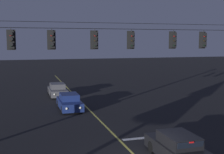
{
  "coord_description": "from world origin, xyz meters",
  "views": [
    {
      "loc": [
        -5.55,
        -12.63,
        5.99
      ],
      "look_at": [
        0.0,
        5.86,
        3.7
      ],
      "focal_mm": 48.39,
      "sensor_mm": 36.0,
      "label": 1
    }
  ],
  "objects_px": {
    "traffic_light_leftmost": "(11,40)",
    "traffic_light_right_inner": "(132,40)",
    "car_oncoming_trailing": "(58,90)",
    "traffic_light_far_right": "(204,40)",
    "traffic_light_centre": "(95,40)",
    "car_oncoming_lead": "(69,102)",
    "car_waiting_near_lane": "(178,148)",
    "traffic_light_left_inner": "(52,40)",
    "traffic_light_rightmost": "(174,40)"
  },
  "relations": [
    {
      "from": "traffic_light_leftmost",
      "to": "car_oncoming_trailing",
      "type": "height_order",
      "value": "traffic_light_leftmost"
    },
    {
      "from": "traffic_light_centre",
      "to": "traffic_light_left_inner",
      "type": "bearing_deg",
      "value": 180.0
    },
    {
      "from": "traffic_light_centre",
      "to": "traffic_light_right_inner",
      "type": "relative_size",
      "value": 1.0
    },
    {
      "from": "traffic_light_centre",
      "to": "traffic_light_rightmost",
      "type": "bearing_deg",
      "value": 0.0
    },
    {
      "from": "traffic_light_leftmost",
      "to": "traffic_light_far_right",
      "type": "bearing_deg",
      "value": 0.0
    },
    {
      "from": "car_oncoming_lead",
      "to": "traffic_light_far_right",
      "type": "bearing_deg",
      "value": -48.78
    },
    {
      "from": "traffic_light_rightmost",
      "to": "traffic_light_far_right",
      "type": "distance_m",
      "value": 2.21
    },
    {
      "from": "traffic_light_left_inner",
      "to": "traffic_light_right_inner",
      "type": "height_order",
      "value": "same"
    },
    {
      "from": "traffic_light_leftmost",
      "to": "car_oncoming_trailing",
      "type": "bearing_deg",
      "value": 75.01
    },
    {
      "from": "traffic_light_left_inner",
      "to": "car_oncoming_lead",
      "type": "bearing_deg",
      "value": 75.48
    },
    {
      "from": "car_oncoming_trailing",
      "to": "traffic_light_leftmost",
      "type": "bearing_deg",
      "value": -104.99
    },
    {
      "from": "traffic_light_leftmost",
      "to": "traffic_light_centre",
      "type": "bearing_deg",
      "value": 0.0
    },
    {
      "from": "car_oncoming_trailing",
      "to": "car_waiting_near_lane",
      "type": "bearing_deg",
      "value": -79.51
    },
    {
      "from": "traffic_light_leftmost",
      "to": "traffic_light_right_inner",
      "type": "relative_size",
      "value": 1.0
    },
    {
      "from": "car_oncoming_lead",
      "to": "traffic_light_leftmost",
      "type": "bearing_deg",
      "value": -117.0
    },
    {
      "from": "traffic_light_leftmost",
      "to": "traffic_light_left_inner",
      "type": "xyz_separation_m",
      "value": [
        2.18,
        0.0,
        0.0
      ]
    },
    {
      "from": "car_oncoming_lead",
      "to": "car_oncoming_trailing",
      "type": "distance_m",
      "value": 6.96
    },
    {
      "from": "traffic_light_right_inner",
      "to": "traffic_light_leftmost",
      "type": "bearing_deg",
      "value": 180.0
    },
    {
      "from": "traffic_light_left_inner",
      "to": "traffic_light_far_right",
      "type": "xyz_separation_m",
      "value": [
        9.9,
        0.0,
        0.0
      ]
    },
    {
      "from": "traffic_light_leftmost",
      "to": "traffic_light_left_inner",
      "type": "height_order",
      "value": "same"
    },
    {
      "from": "traffic_light_leftmost",
      "to": "traffic_light_left_inner",
      "type": "distance_m",
      "value": 2.18
    },
    {
      "from": "traffic_light_far_right",
      "to": "traffic_light_right_inner",
      "type": "bearing_deg",
      "value": 180.0
    },
    {
      "from": "traffic_light_left_inner",
      "to": "car_oncoming_trailing",
      "type": "bearing_deg",
      "value": 82.68
    },
    {
      "from": "traffic_light_centre",
      "to": "traffic_light_right_inner",
      "type": "bearing_deg",
      "value": 0.0
    },
    {
      "from": "traffic_light_right_inner",
      "to": "car_oncoming_trailing",
      "type": "distance_m",
      "value": 16.83
    },
    {
      "from": "traffic_light_centre",
      "to": "traffic_light_leftmost",
      "type": "bearing_deg",
      "value": 180.0
    },
    {
      "from": "traffic_light_leftmost",
      "to": "traffic_light_right_inner",
      "type": "height_order",
      "value": "same"
    },
    {
      "from": "traffic_light_centre",
      "to": "traffic_light_rightmost",
      "type": "distance_m",
      "value": 5.17
    },
    {
      "from": "traffic_light_leftmost",
      "to": "car_waiting_near_lane",
      "type": "relative_size",
      "value": 0.28
    },
    {
      "from": "traffic_light_far_right",
      "to": "traffic_light_leftmost",
      "type": "bearing_deg",
      "value": 180.0
    },
    {
      "from": "traffic_light_far_right",
      "to": "traffic_light_centre",
      "type": "bearing_deg",
      "value": 180.0
    },
    {
      "from": "traffic_light_rightmost",
      "to": "traffic_light_far_right",
      "type": "xyz_separation_m",
      "value": [
        2.21,
        0.0,
        0.0
      ]
    },
    {
      "from": "traffic_light_far_right",
      "to": "car_oncoming_lead",
      "type": "distance_m",
      "value": 12.8
    },
    {
      "from": "traffic_light_centre",
      "to": "traffic_light_right_inner",
      "type": "xyz_separation_m",
      "value": [
        2.31,
        0.0,
        0.0
      ]
    },
    {
      "from": "traffic_light_left_inner",
      "to": "traffic_light_right_inner",
      "type": "relative_size",
      "value": 1.0
    },
    {
      "from": "traffic_light_leftmost",
      "to": "car_oncoming_trailing",
      "type": "xyz_separation_m",
      "value": [
        4.2,
        15.68,
        -5.43
      ]
    },
    {
      "from": "traffic_light_leftmost",
      "to": "car_oncoming_lead",
      "type": "height_order",
      "value": "traffic_light_leftmost"
    },
    {
      "from": "traffic_light_centre",
      "to": "traffic_light_far_right",
      "type": "xyz_separation_m",
      "value": [
        7.38,
        0.0,
        0.0
      ]
    },
    {
      "from": "traffic_light_centre",
      "to": "car_waiting_near_lane",
      "type": "height_order",
      "value": "traffic_light_centre"
    },
    {
      "from": "traffic_light_rightmost",
      "to": "car_oncoming_lead",
      "type": "height_order",
      "value": "traffic_light_rightmost"
    },
    {
      "from": "traffic_light_leftmost",
      "to": "traffic_light_rightmost",
      "type": "distance_m",
      "value": 9.87
    },
    {
      "from": "traffic_light_centre",
      "to": "car_oncoming_trailing",
      "type": "bearing_deg",
      "value": 91.83
    },
    {
      "from": "traffic_light_centre",
      "to": "car_oncoming_lead",
      "type": "distance_m",
      "value": 10.27
    },
    {
      "from": "traffic_light_rightmost",
      "to": "car_oncoming_trailing",
      "type": "relative_size",
      "value": 0.28
    },
    {
      "from": "traffic_light_left_inner",
      "to": "traffic_light_rightmost",
      "type": "bearing_deg",
      "value": 0.0
    },
    {
      "from": "traffic_light_left_inner",
      "to": "car_waiting_near_lane",
      "type": "height_order",
      "value": "traffic_light_left_inner"
    },
    {
      "from": "traffic_light_centre",
      "to": "car_oncoming_lead",
      "type": "relative_size",
      "value": 0.28
    },
    {
      "from": "traffic_light_left_inner",
      "to": "car_oncoming_trailing",
      "type": "height_order",
      "value": "traffic_light_left_inner"
    },
    {
      "from": "traffic_light_right_inner",
      "to": "car_oncoming_trailing",
      "type": "relative_size",
      "value": 0.28
    },
    {
      "from": "traffic_light_leftmost",
      "to": "traffic_light_centre",
      "type": "distance_m",
      "value": 4.7
    }
  ]
}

